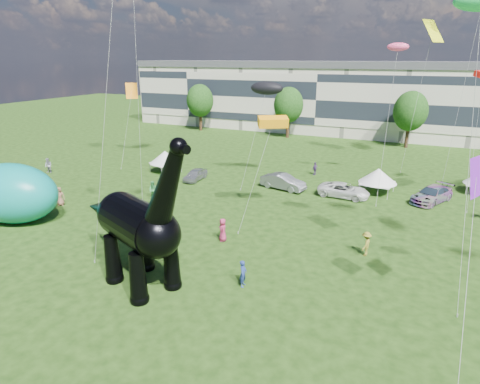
% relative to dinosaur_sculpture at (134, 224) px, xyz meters
% --- Properties ---
extents(ground, '(220.00, 220.00, 0.00)m').
position_rel_dinosaur_sculpture_xyz_m(ground, '(5.18, -2.32, -3.99)').
color(ground, '#16330C').
rests_on(ground, ground).
extents(terrace_row, '(78.00, 11.00, 12.00)m').
position_rel_dinosaur_sculpture_xyz_m(terrace_row, '(-2.82, 59.68, 2.01)').
color(terrace_row, beige).
rests_on(terrace_row, ground).
extents(tree_far_left, '(5.20, 5.20, 9.44)m').
position_rel_dinosaur_sculpture_xyz_m(tree_far_left, '(-24.82, 50.68, 2.30)').
color(tree_far_left, '#382314').
rests_on(tree_far_left, ground).
extents(tree_mid_left, '(5.20, 5.20, 9.44)m').
position_rel_dinosaur_sculpture_xyz_m(tree_mid_left, '(-6.82, 50.68, 2.30)').
color(tree_mid_left, '#382314').
rests_on(tree_mid_left, ground).
extents(tree_mid_right, '(5.20, 5.20, 9.44)m').
position_rel_dinosaur_sculpture_xyz_m(tree_mid_right, '(13.18, 50.68, 2.30)').
color(tree_mid_right, '#382314').
rests_on(tree_mid_right, ground).
extents(dinosaur_sculpture, '(12.61, 6.65, 10.57)m').
position_rel_dinosaur_sculpture_xyz_m(dinosaur_sculpture, '(0.00, 0.00, 0.00)').
color(dinosaur_sculpture, black).
rests_on(dinosaur_sculpture, ground).
extents(car_silver, '(1.69, 4.00, 1.35)m').
position_rel_dinosaur_sculpture_xyz_m(car_silver, '(-8.24, 20.86, -3.31)').
color(car_silver, silver).
rests_on(car_silver, ground).
extents(car_grey, '(5.29, 2.72, 1.66)m').
position_rel_dinosaur_sculpture_xyz_m(car_grey, '(2.25, 22.06, -3.16)').
color(car_grey, slate).
rests_on(car_grey, ground).
extents(car_white, '(5.32, 2.65, 1.45)m').
position_rel_dinosaur_sculpture_xyz_m(car_white, '(8.82, 22.20, -3.26)').
color(car_white, white).
rests_on(car_white, ground).
extents(car_dark, '(4.46, 5.89, 1.59)m').
position_rel_dinosaur_sculpture_xyz_m(car_dark, '(17.13, 24.36, -3.19)').
color(car_dark, '#595960').
rests_on(car_dark, ground).
extents(gazebo_near, '(4.35, 4.35, 2.73)m').
position_rel_dinosaur_sculpture_xyz_m(gazebo_near, '(11.78, 24.89, -2.07)').
color(gazebo_near, white).
rests_on(gazebo_near, ground).
extents(gazebo_left, '(5.13, 5.13, 2.69)m').
position_rel_dinosaur_sculpture_xyz_m(gazebo_left, '(-13.52, 22.46, -2.10)').
color(gazebo_left, silver).
rests_on(gazebo_left, ground).
extents(inflatable_teal, '(9.32, 6.91, 5.25)m').
position_rel_dinosaur_sculpture_xyz_m(inflatable_teal, '(-16.14, 3.45, -1.36)').
color(inflatable_teal, '#0B8A85').
rests_on(inflatable_teal, ground).
extents(visitors, '(55.95, 45.18, 1.88)m').
position_rel_dinosaur_sculpture_xyz_m(visitors, '(2.30, 12.55, -3.09)').
color(visitors, navy).
rests_on(visitors, ground).
extents(kites, '(57.13, 38.91, 25.06)m').
position_rel_dinosaur_sculpture_xyz_m(kites, '(13.14, 17.48, 11.26)').
color(kites, red).
rests_on(kites, ground).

